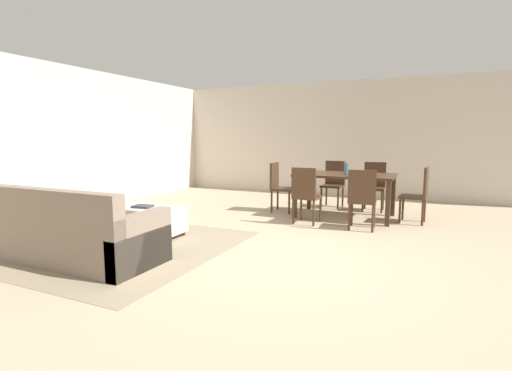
% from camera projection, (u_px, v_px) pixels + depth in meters
% --- Properties ---
extents(ground_plane, '(10.80, 10.80, 0.00)m').
position_uv_depth(ground_plane, '(275.00, 253.00, 4.60)').
color(ground_plane, tan).
extents(wall_back, '(9.00, 0.12, 2.70)m').
position_uv_depth(wall_back, '(355.00, 139.00, 8.93)').
color(wall_back, beige).
rests_on(wall_back, ground_plane).
extents(wall_left, '(0.12, 11.00, 2.70)m').
position_uv_depth(wall_left, '(50.00, 140.00, 6.75)').
color(wall_left, beige).
rests_on(wall_left, ground_plane).
extents(area_rug, '(3.00, 2.80, 0.01)m').
position_uv_depth(area_rug, '(111.00, 245.00, 4.96)').
color(area_rug, gray).
rests_on(area_rug, ground_plane).
extents(couch, '(2.27, 0.86, 0.86)m').
position_uv_depth(couch, '(65.00, 234.00, 4.37)').
color(couch, gray).
rests_on(couch, ground_plane).
extents(ottoman_table, '(1.15, 0.55, 0.41)m').
position_uv_depth(ottoman_table, '(144.00, 219.00, 5.44)').
color(ottoman_table, silver).
rests_on(ottoman_table, ground_plane).
extents(dining_table, '(1.66, 1.00, 0.76)m').
position_uv_depth(dining_table, '(345.00, 179.00, 6.64)').
color(dining_table, '#422B1C').
rests_on(dining_table, ground_plane).
extents(dining_chair_near_left, '(0.42, 0.42, 0.92)m').
position_uv_depth(dining_chair_near_left, '(306.00, 192.00, 6.10)').
color(dining_chair_near_left, '#422B1C').
rests_on(dining_chair_near_left, ground_plane).
extents(dining_chair_near_right, '(0.43, 0.43, 0.92)m').
position_uv_depth(dining_chair_near_right, '(362.00, 196.00, 5.69)').
color(dining_chair_near_right, '#422B1C').
rests_on(dining_chair_near_right, ground_plane).
extents(dining_chair_far_left, '(0.42, 0.42, 0.92)m').
position_uv_depth(dining_chair_far_left, '(334.00, 181.00, 7.63)').
color(dining_chair_far_left, '#422B1C').
rests_on(dining_chair_far_left, ground_plane).
extents(dining_chair_far_right, '(0.42, 0.42, 0.92)m').
position_uv_depth(dining_chair_far_right, '(374.00, 183.00, 7.27)').
color(dining_chair_far_right, '#422B1C').
rests_on(dining_chair_far_right, ground_plane).
extents(dining_chair_head_east, '(0.43, 0.43, 0.92)m').
position_uv_depth(dining_chair_head_east, '(419.00, 192.00, 6.16)').
color(dining_chair_head_east, '#422B1C').
rests_on(dining_chair_head_east, ground_plane).
extents(dining_chair_head_west, '(0.42, 0.42, 0.92)m').
position_uv_depth(dining_chair_head_west, '(279.00, 184.00, 7.15)').
color(dining_chair_head_west, '#422B1C').
rests_on(dining_chair_head_west, ground_plane).
extents(vase_centerpiece, '(0.08, 0.08, 0.20)m').
position_uv_depth(vase_centerpiece, '(346.00, 168.00, 6.60)').
color(vase_centerpiece, slate).
rests_on(vase_centerpiece, dining_table).
extents(book_on_ottoman, '(0.29, 0.23, 0.03)m').
position_uv_depth(book_on_ottoman, '(143.00, 206.00, 5.37)').
color(book_on_ottoman, '#333338').
rests_on(book_on_ottoman, ottoman_table).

